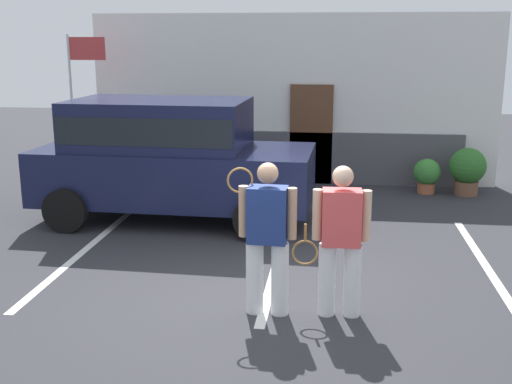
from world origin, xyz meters
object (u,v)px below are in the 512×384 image
at_px(parked_suv, 169,154).
at_px(flag_pole, 79,83).
at_px(potted_plant_secondary, 468,169).
at_px(tennis_player_man, 267,236).
at_px(tennis_player_woman, 340,240).
at_px(potted_plant_by_porch, 427,174).

bearing_deg(parked_suv, flag_pole, 139.53).
bearing_deg(parked_suv, potted_plant_secondary, 26.36).
xyz_separation_m(tennis_player_man, tennis_player_woman, (0.81, 0.05, -0.02)).
bearing_deg(flag_pole, potted_plant_secondary, 1.84).
distance_m(parked_suv, potted_plant_secondary, 5.96).
bearing_deg(flag_pole, parked_suv, -42.43).
height_order(tennis_player_woman, potted_plant_by_porch, tennis_player_woman).
distance_m(tennis_player_man, potted_plant_by_porch, 6.61).
bearing_deg(tennis_player_man, flag_pole, -49.14).
xyz_separation_m(tennis_player_man, potted_plant_secondary, (3.34, 6.03, -0.39)).
xyz_separation_m(parked_suv, potted_plant_secondary, (5.39, 2.45, -0.62)).
height_order(parked_suv, flag_pole, flag_pole).
xyz_separation_m(tennis_player_man, potted_plant_by_porch, (2.57, 6.07, -0.52)).
xyz_separation_m(tennis_player_woman, potted_plant_by_porch, (1.76, 6.02, -0.50)).
relative_size(parked_suv, potted_plant_secondary, 4.95).
relative_size(parked_suv, tennis_player_man, 2.68).
relative_size(potted_plant_by_porch, flag_pole, 0.23).
bearing_deg(tennis_player_man, potted_plant_by_porch, -109.73).
relative_size(tennis_player_woman, flag_pole, 0.55).
bearing_deg(potted_plant_by_porch, flag_pole, -177.67).
bearing_deg(tennis_player_man, potted_plant_secondary, -115.76).
relative_size(potted_plant_by_porch, potted_plant_secondary, 0.74).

